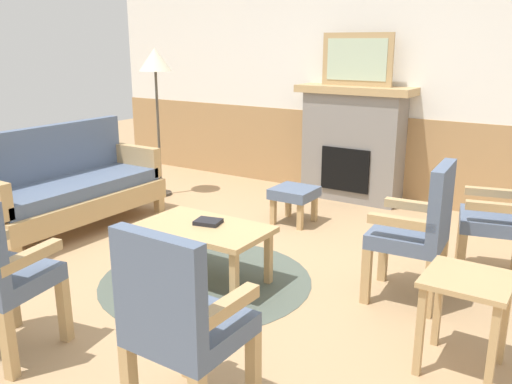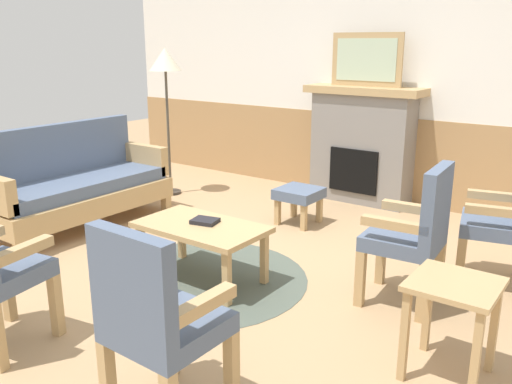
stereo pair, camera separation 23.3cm
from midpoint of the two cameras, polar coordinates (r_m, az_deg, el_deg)
The scene contains 14 objects.
ground_plane at distance 4.35m, azimuth -1.19°, elevation -8.01°, with size 14.00×14.00×0.00m, color tan.
wall_back at distance 6.27m, azimuth 13.53°, elevation 11.24°, with size 7.20×0.14×2.70m.
fireplace at distance 6.12m, azimuth 12.23°, elevation 5.00°, with size 1.30×0.44×1.28m.
framed_picture at distance 6.03m, azimuth 12.73°, elevation 13.50°, with size 0.80×0.04×0.56m.
couch at distance 5.45m, azimuth -17.31°, elevation 0.58°, with size 0.70×1.80×0.98m.
coffee_table at distance 4.02m, azimuth -4.17°, elevation -4.19°, with size 0.96×0.56×0.44m.
round_rug at distance 4.16m, azimuth -4.06°, elevation -9.15°, with size 1.60×1.60×0.01m, color #4C564C.
book_on_table at distance 4.03m, azimuth -3.78°, elevation -3.09°, with size 0.19×0.15×0.03m, color black.
footstool at distance 5.31m, azimuth 5.83°, elevation -0.41°, with size 0.40×0.40×0.36m.
armchair_near_fireplace at distance 3.78m, azimuth 18.15°, elevation -3.81°, with size 0.51×0.51×0.98m.
armchair_by_window_left at distance 4.33m, azimuth 26.55°, elevation -2.24°, with size 0.58×0.58×0.98m.
armchair_front_left at distance 2.54m, azimuth -7.91°, elevation -12.87°, with size 0.49×0.49×0.98m.
side_table at distance 3.09m, azimuth 22.20°, elevation -10.75°, with size 0.44×0.44×0.55m.
floor_lamp_by_couch at distance 6.25m, azimuth -8.49°, elevation 12.76°, with size 0.36×0.36×1.68m.
Camera 2 is at (2.51, -3.11, 1.75)m, focal length 37.80 mm.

